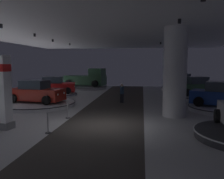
% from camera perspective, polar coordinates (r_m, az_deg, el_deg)
% --- Properties ---
extents(ground, '(24.00, 44.00, 0.06)m').
position_cam_1_polar(ground, '(12.81, -2.23, -8.63)').
color(ground, '#B2B2B7').
extents(ceiling_with_spotlights, '(24.00, 44.00, 0.39)m').
position_cam_1_polar(ceiling_with_spotlights, '(12.60, -2.35, 16.69)').
color(ceiling_with_spotlights, silver).
extents(column_right, '(1.41, 1.41, 5.50)m').
position_cam_1_polar(column_right, '(15.03, 15.02, 4.07)').
color(column_right, silver).
rests_on(column_right, ground).
extents(display_platform_far_left, '(4.67, 4.67, 0.25)m').
position_cam_1_polar(display_platform_far_left, '(25.10, -13.75, -1.09)').
color(display_platform_far_left, silver).
rests_on(display_platform_far_left, ground).
extents(display_car_far_left, '(4.51, 3.01, 1.71)m').
position_cam_1_polar(display_car_far_left, '(25.01, -13.87, 0.89)').
color(display_car_far_left, red).
rests_on(display_car_far_left, display_platform_far_left).
extents(display_platform_mid_right, '(4.58, 4.58, 0.34)m').
position_cam_1_polar(display_platform_mid_right, '(18.08, 25.18, -4.16)').
color(display_platform_mid_right, silver).
rests_on(display_platform_mid_right, ground).
extents(display_car_mid_right, '(4.57, 3.42, 1.71)m').
position_cam_1_polar(display_car_mid_right, '(17.95, 25.22, -1.28)').
color(display_car_mid_right, navy).
rests_on(display_car_mid_right, display_platform_mid_right).
extents(display_platform_deep_right, '(5.42, 5.42, 0.37)m').
position_cam_1_polar(display_platform_deep_right, '(30.27, 16.90, 0.16)').
color(display_platform_deep_right, silver).
rests_on(display_platform_deep_right, ground).
extents(display_car_deep_right, '(4.45, 2.79, 1.71)m').
position_cam_1_polar(display_car_deep_right, '(30.19, 16.89, 1.92)').
color(display_car_deep_right, silver).
rests_on(display_car_deep_right, display_platform_deep_right).
extents(display_platform_mid_left, '(5.97, 5.97, 0.29)m').
position_cam_1_polar(display_platform_mid_left, '(19.39, -17.71, -3.27)').
color(display_platform_mid_left, silver).
rests_on(display_platform_mid_left, ground).
extents(display_car_mid_left, '(4.41, 2.68, 1.71)m').
position_cam_1_polar(display_car_mid_left, '(19.28, -17.87, -0.65)').
color(display_car_mid_left, maroon).
rests_on(display_car_mid_left, display_platform_mid_left).
extents(display_platform_deep_left, '(5.68, 5.68, 0.36)m').
position_cam_1_polar(display_platform_deep_left, '(31.42, -6.48, 0.60)').
color(display_platform_deep_left, '#B7B7BC').
rests_on(display_platform_deep_left, ground).
extents(pickup_truck_deep_left, '(5.60, 3.45, 2.30)m').
position_cam_1_polar(pickup_truck_deep_left, '(31.20, -5.96, 2.59)').
color(pickup_truck_deep_left, '#2D5638').
rests_on(pickup_truck_deep_left, display_platform_deep_left).
extents(display_platform_far_right, '(5.91, 5.91, 0.33)m').
position_cam_1_polar(display_platform_far_right, '(24.09, 19.17, -1.46)').
color(display_platform_far_right, silver).
rests_on(display_platform_far_right, ground).
extents(display_car_far_right, '(4.57, 3.43, 1.71)m').
position_cam_1_polar(display_car_far_right, '(24.01, 19.31, 0.70)').
color(display_car_far_right, '#2D5638').
rests_on(display_car_far_right, display_platform_far_right).
extents(visitor_walking_near, '(0.32, 0.32, 1.59)m').
position_cam_1_polar(visitor_walking_near, '(19.69, 2.41, -0.64)').
color(visitor_walking_near, black).
rests_on(visitor_walking_near, ground).
extents(stanchion_a, '(0.28, 0.28, 1.01)m').
position_cam_1_polar(stanchion_a, '(11.59, -15.26, -8.44)').
color(stanchion_a, '#333338').
rests_on(stanchion_a, ground).
extents(stanchion_b, '(0.28, 0.28, 1.01)m').
position_cam_1_polar(stanchion_b, '(14.45, -10.67, -5.42)').
color(stanchion_b, '#333338').
rests_on(stanchion_b, ground).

